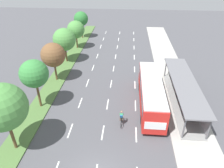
% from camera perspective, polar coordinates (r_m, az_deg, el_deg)
% --- Properties ---
extents(median_strip, '(2.60, 52.00, 0.12)m').
position_cam_1_polar(median_strip, '(35.52, -13.14, 4.30)').
color(median_strip, '#4C7038').
rests_on(median_strip, ground).
extents(sidewalk_right, '(4.50, 52.00, 0.15)m').
position_cam_1_polar(sidewalk_right, '(34.61, 15.85, 3.19)').
color(sidewalk_right, '#ADAAA3').
rests_on(sidewalk_right, ground).
extents(lane_divider_left, '(0.14, 47.34, 0.01)m').
position_cam_1_polar(lane_divider_left, '(32.83, -5.98, 2.57)').
color(lane_divider_left, white).
rests_on(lane_divider_left, ground).
extents(lane_divider_center, '(0.14, 47.34, 0.01)m').
position_cam_1_polar(lane_divider_center, '(32.40, 0.12, 2.34)').
color(lane_divider_center, white).
rests_on(lane_divider_center, ground).
extents(lane_divider_right, '(0.14, 47.34, 0.01)m').
position_cam_1_polar(lane_divider_right, '(32.34, 6.32, 2.08)').
color(lane_divider_right, white).
rests_on(lane_divider_right, ground).
extents(bus_shelter, '(2.90, 13.90, 2.86)m').
position_cam_1_polar(bus_shelter, '(26.90, 19.65, -1.56)').
color(bus_shelter, gray).
rests_on(bus_shelter, sidewalk_right).
extents(bus, '(2.54, 11.29, 3.37)m').
position_cam_1_polar(bus, '(25.17, 10.76, -1.97)').
color(bus, red).
rests_on(bus, ground).
extents(cyclist, '(0.46, 1.82, 1.71)m').
position_cam_1_polar(cyclist, '(22.72, 2.60, -9.49)').
color(cyclist, black).
rests_on(cyclist, ground).
extents(median_tree_nearest, '(4.20, 4.20, 6.90)m').
position_cam_1_polar(median_tree_nearest, '(19.73, -28.02, -5.74)').
color(median_tree_nearest, brown).
rests_on(median_tree_nearest, median_strip).
extents(median_tree_second, '(3.26, 3.26, 6.12)m').
position_cam_1_polar(median_tree_second, '(24.80, -20.77, 2.65)').
color(median_tree_second, brown).
rests_on(median_tree_second, median_strip).
extents(median_tree_third, '(3.47, 3.47, 5.70)m').
position_cam_1_polar(median_tree_third, '(30.54, -16.00, 7.73)').
color(median_tree_third, brown).
rests_on(median_tree_third, median_strip).
extents(median_tree_fourth, '(3.84, 3.84, 5.89)m').
position_cam_1_polar(median_tree_fourth, '(36.47, -13.07, 11.89)').
color(median_tree_fourth, brown).
rests_on(median_tree_fourth, median_strip).
extents(median_tree_fifth, '(3.44, 3.44, 5.50)m').
position_cam_1_polar(median_tree_fifth, '(42.50, -10.00, 14.62)').
color(median_tree_fifth, brown).
rests_on(median_tree_fifth, median_strip).
extents(median_tree_farthest, '(3.16, 3.16, 5.87)m').
position_cam_1_polar(median_tree_farthest, '(48.67, -8.58, 17.41)').
color(median_tree_farthest, brown).
rests_on(median_tree_farthest, median_strip).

